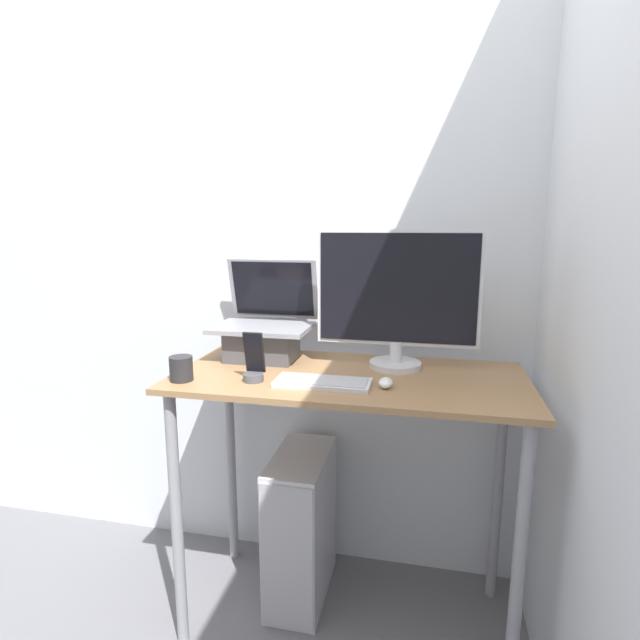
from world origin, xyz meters
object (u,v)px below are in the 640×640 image
object	(u,v)px
laptop	(264,333)
mouse	(386,383)
keyboard	(323,382)
computer_tower	(301,526)
monitor	(397,299)
cell_phone	(254,366)

from	to	relation	value
laptop	mouse	distance (m)	0.53
keyboard	computer_tower	xyz separation A→B (m)	(-0.13, 0.21, -0.64)
laptop	computer_tower	xyz separation A→B (m)	(0.15, -0.05, -0.73)
monitor	mouse	bearing A→B (deg)	-93.27
monitor	cell_phone	xyz separation A→B (m)	(-0.43, -0.25, -0.19)
monitor	cell_phone	size ratio (longest dim) A/B	3.48
cell_phone	mouse	bearing A→B (deg)	3.02
mouse	computer_tower	xyz separation A→B (m)	(-0.32, 0.19, -0.65)
laptop	cell_phone	xyz separation A→B (m)	(0.06, -0.26, -0.05)
laptop	computer_tower	size ratio (longest dim) A/B	0.63
laptop	cell_phone	distance (m)	0.27
monitor	keyboard	xyz separation A→B (m)	(-0.21, -0.24, -0.23)
laptop	computer_tower	distance (m)	0.75
monitor	mouse	world-z (taller)	monitor
monitor	computer_tower	size ratio (longest dim) A/B	0.96
monitor	cell_phone	distance (m)	0.53
laptop	monitor	size ratio (longest dim) A/B	0.65
monitor	keyboard	world-z (taller)	monitor
mouse	laptop	bearing A→B (deg)	152.86
monitor	computer_tower	world-z (taller)	monitor
laptop	keyboard	size ratio (longest dim) A/B	1.21
keyboard	cell_phone	distance (m)	0.23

